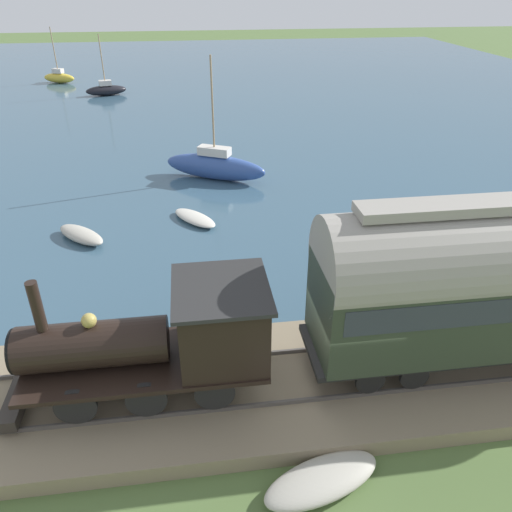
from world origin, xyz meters
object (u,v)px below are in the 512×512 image
Objects in this scene: sailboat_blue at (215,166)px; rowboat_off_pier at (195,218)px; steam_locomotive at (170,335)px; passenger_coach at (491,278)px; sailboat_yellow at (59,77)px; sailboat_black at (106,89)px; rowboat_far_out at (452,213)px; beached_dinghy at (322,480)px; rowboat_near_shore at (81,235)px.

rowboat_off_pier is (-5.32, 1.30, -0.59)m from sailboat_blue.
steam_locomotive is 8.24m from passenger_coach.
sailboat_blue is 33.30m from sailboat_yellow.
sailboat_blue is 1.21× the size of sailboat_yellow.
sailboat_black is (39.56, 14.68, -2.64)m from passenger_coach.
sailboat_blue reaches higher than rowboat_far_out.
sailboat_blue is 1.22× the size of sailboat_black.
steam_locomotive is 48.06m from sailboat_yellow.
steam_locomotive is 1.22× the size of sailboat_yellow.
sailboat_black is 1.76× the size of beached_dinghy.
sailboat_blue is 2.36× the size of rowboat_off_pier.
sailboat_blue reaches higher than sailboat_yellow.
rowboat_near_shore is (-6.50, 6.15, -0.51)m from sailboat_blue.
sailboat_blue reaches higher than steam_locomotive.
rowboat_near_shore is 4.99m from rowboat_off_pier.
passenger_coach is at bearing -173.32° from sailboat_black.
sailboat_yellow is 44.29m from rowboat_far_out.
sailboat_black reaches higher than beached_dinghy.
rowboat_off_pier is (-28.52, -7.32, -0.37)m from sailboat_black.
rowboat_off_pier is at bearing -4.26° from steam_locomotive.
rowboat_off_pier is (1.18, -4.85, -0.07)m from rowboat_near_shore.
sailboat_black is at bearing 50.46° from rowboat_near_shore.
sailboat_blue reaches higher than passenger_coach.
beached_dinghy is at bearing -116.83° from rowboat_off_pier.
sailboat_blue reaches higher than sailboat_black.
passenger_coach is 13.61m from rowboat_off_pier.
sailboat_yellow is 37.49m from rowboat_near_shore.
steam_locomotive reaches higher than rowboat_off_pier.
rowboat_off_pier is at bearing -30.67° from rowboat_near_shore.
rowboat_far_out is at bearing -160.94° from sailboat_black.
sailboat_black is 29.80m from rowboat_near_shore.
rowboat_near_shore reaches higher than rowboat_off_pier.
rowboat_near_shore is at bearing 164.08° from sailboat_blue.
passenger_coach is at bearing -134.71° from sailboat_yellow.
rowboat_off_pier is at bearing -138.26° from sailboat_yellow.
sailboat_black is 35.44m from rowboat_far_out.
sailboat_black is at bearing 20.36° from passenger_coach.
steam_locomotive reaches higher than rowboat_far_out.
sailboat_black reaches higher than steam_locomotive.
rowboat_off_pier is at bearing 79.95° from rowboat_far_out.
sailboat_yellow reaches higher than rowboat_off_pier.
sailboat_blue is 12.46m from rowboat_far_out.
rowboat_near_shore reaches higher than beached_dinghy.
passenger_coach is 42.28m from sailboat_black.
sailboat_blue is at bearing 2.28° from rowboat_near_shore.
passenger_coach is 50.78m from sailboat_yellow.
sailboat_black is at bearing 68.07° from rowboat_off_pier.
sailboat_blue is 2.47× the size of rowboat_near_shore.
rowboat_near_shore is at bearing 51.05° from passenger_coach.
steam_locomotive is 2.17× the size of beached_dinghy.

